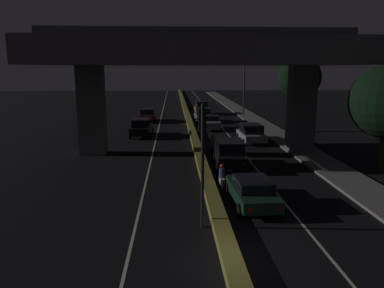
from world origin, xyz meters
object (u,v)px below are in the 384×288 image
(car_silver_fourth, at_px, (211,123))
(motorcycle_white_filtering_near, at_px, (222,179))
(traffic_light_left_of_median, at_px, (202,144))
(motorcycle_blue_filtering_mid, at_px, (212,146))
(car_dark_red_second_oncoming, at_px, (147,115))
(car_silver_third, at_px, (251,133))
(car_dark_green_lead, at_px, (252,191))
(car_taxi_yellow_sixth, at_px, (201,107))
(street_lamp, at_px, (242,82))
(car_black_lead_oncoming, at_px, (142,127))
(car_black_second, at_px, (230,153))
(car_silver_fifth, at_px, (203,115))

(car_silver_fourth, bearing_deg, motorcycle_white_filtering_near, 177.91)
(traffic_light_left_of_median, height_order, motorcycle_blue_filtering_mid, traffic_light_left_of_median)
(car_dark_red_second_oncoming, bearing_deg, car_silver_third, 33.74)
(car_dark_green_lead, xyz_separation_m, car_taxi_yellow_sixth, (0.23, 36.40, 0.29))
(traffic_light_left_of_median, distance_m, street_lamp, 37.30)
(motorcycle_white_filtering_near, bearing_deg, car_silver_third, -16.71)
(car_dark_green_lead, distance_m, motorcycle_blue_filtering_mid, 11.18)
(motorcycle_white_filtering_near, bearing_deg, car_black_lead_oncoming, 20.49)
(car_black_second, relative_size, car_silver_fifth, 1.03)
(motorcycle_white_filtering_near, bearing_deg, motorcycle_blue_filtering_mid, -0.92)
(car_black_lead_oncoming, bearing_deg, car_dark_green_lead, 22.37)
(car_silver_fifth, relative_size, car_taxi_yellow_sixth, 1.00)
(motorcycle_white_filtering_near, bearing_deg, car_dark_red_second_oncoming, 13.81)
(car_black_second, bearing_deg, motorcycle_white_filtering_near, 168.76)
(car_dark_red_second_oncoming, bearing_deg, car_silver_fifth, 82.44)
(car_dark_green_lead, bearing_deg, motorcycle_blue_filtering_mid, 1.71)
(traffic_light_left_of_median, relative_size, car_dark_red_second_oncoming, 1.25)
(car_silver_fourth, bearing_deg, car_dark_green_lead, -178.73)
(car_dark_green_lead, relative_size, car_silver_fifth, 1.13)
(street_lamp, height_order, car_silver_fifth, street_lamp)
(traffic_light_left_of_median, xyz_separation_m, car_dark_green_lead, (2.63, 2.46, -2.84))
(car_dark_green_lead, distance_m, car_dark_red_second_oncoming, 30.18)
(street_lamp, bearing_deg, traffic_light_left_of_median, -102.72)
(car_silver_fourth, height_order, motorcycle_blue_filtering_mid, car_silver_fourth)
(traffic_light_left_of_median, relative_size, car_silver_fifth, 1.28)
(motorcycle_white_filtering_near, bearing_deg, car_black_second, -12.23)
(car_silver_third, bearing_deg, car_silver_fifth, 12.59)
(car_silver_fifth, bearing_deg, car_silver_fourth, -177.02)
(car_black_lead_oncoming, height_order, motorcycle_blue_filtering_mid, car_black_lead_oncoming)
(motorcycle_blue_filtering_mid, bearing_deg, car_black_second, -169.49)
(car_black_second, xyz_separation_m, car_dark_red_second_oncoming, (-7.04, 22.27, -0.10))
(car_dark_red_second_oncoming, height_order, motorcycle_blue_filtering_mid, car_dark_red_second_oncoming)
(car_silver_third, xyz_separation_m, car_taxi_yellow_sixth, (-2.96, 20.86, 0.15))
(car_silver_third, bearing_deg, car_black_second, 157.78)
(car_dark_red_second_oncoming, bearing_deg, car_black_second, 14.74)
(car_silver_third, bearing_deg, traffic_light_left_of_median, 160.55)
(street_lamp, height_order, car_black_second, street_lamp)
(street_lamp, height_order, car_taxi_yellow_sixth, street_lamp)
(traffic_light_left_of_median, relative_size, car_black_lead_oncoming, 1.24)
(street_lamp, bearing_deg, car_black_lead_oncoming, -130.00)
(street_lamp, bearing_deg, car_silver_third, -97.40)
(street_lamp, height_order, car_silver_third, street_lamp)
(motorcycle_blue_filtering_mid, bearing_deg, car_silver_third, -42.66)
(car_dark_red_second_oncoming, height_order, motorcycle_white_filtering_near, car_dark_red_second_oncoming)
(car_black_second, height_order, car_silver_fifth, car_black_second)
(street_lamp, xyz_separation_m, motorcycle_white_filtering_near, (-6.75, -31.59, -4.07))
(car_silver_fourth, bearing_deg, car_black_lead_oncoming, 119.40)
(car_black_lead_oncoming, distance_m, motorcycle_blue_filtering_mid, 9.98)
(car_silver_third, height_order, motorcycle_blue_filtering_mid, car_silver_third)
(traffic_light_left_of_median, distance_m, car_taxi_yellow_sixth, 39.04)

